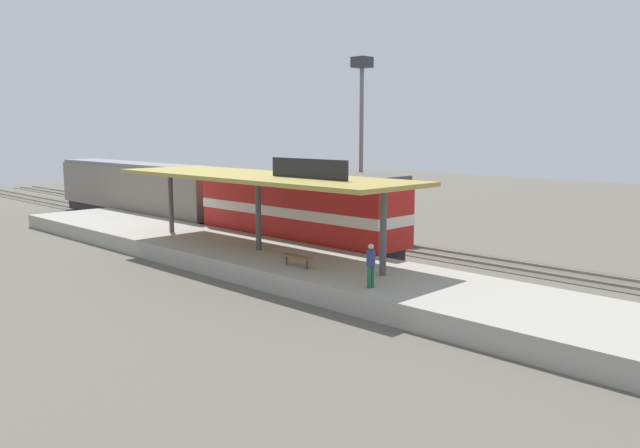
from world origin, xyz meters
name	(u,v)px	position (x,y,z in m)	size (l,w,h in m)	color
ground_plane	(346,250)	(2.00, 0.00, 0.00)	(120.00, 120.00, 0.00)	#5B564C
track_near	(322,254)	(0.00, 0.00, 0.03)	(3.20, 110.00, 0.16)	#4E4941
track_far	(375,244)	(4.60, 0.00, 0.03)	(3.20, 110.00, 0.16)	#4E4941
platform	(259,259)	(-4.60, 0.00, 0.45)	(6.00, 44.00, 0.90)	#9E998E
station_canopy	(259,178)	(-4.60, -0.09, 4.53)	(5.20, 18.00, 4.70)	#47474C
platform_bench	(297,257)	(-6.00, -4.27, 1.34)	(0.44, 1.70, 0.50)	#333338
locomotive	(297,209)	(0.00, 2.03, 2.41)	(2.93, 14.43, 4.44)	#28282D
passenger_carriage_single	(138,190)	(0.00, 20.03, 2.31)	(2.90, 20.00, 4.24)	#28282D
freight_car	(278,201)	(4.60, 8.90, 1.97)	(2.80, 12.00, 3.54)	#28282D
light_mast	(362,107)	(7.80, 3.94, 8.40)	(1.10, 1.10, 11.70)	slate
person_waiting	(371,263)	(-6.56, -8.99, 1.85)	(0.34, 0.34, 1.71)	#23603D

